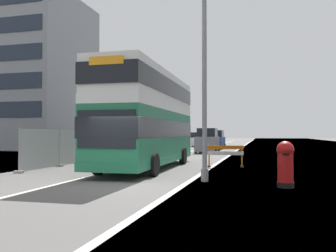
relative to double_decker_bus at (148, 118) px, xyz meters
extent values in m
cube|color=#565451|center=(0.68, -6.24, -2.71)|extent=(140.00, 280.00, 0.10)
cube|color=#B2AFA8|center=(3.15, -6.24, -2.67)|extent=(0.24, 196.00, 0.01)
cube|color=silver|center=(-1.35, -6.24, -2.67)|extent=(0.16, 168.00, 0.01)
cube|color=#1E6B47|center=(0.00, 0.01, -0.98)|extent=(2.79, 11.03, 2.66)
cube|color=silver|center=(0.00, 0.01, 0.55)|extent=(2.79, 11.03, 0.40)
cube|color=silver|center=(0.00, 0.01, 1.55)|extent=(2.77, 10.92, 1.59)
cube|color=black|center=(0.00, 0.01, -0.58)|extent=(2.82, 11.14, 0.85)
cube|color=black|center=(0.00, 0.01, 1.55)|extent=(2.81, 11.09, 0.87)
cube|color=black|center=(0.11, -5.50, -0.65)|extent=(2.37, 0.11, 1.46)
cube|color=orange|center=(0.11, -5.50, 1.98)|extent=(1.42, 0.09, 0.32)
cube|color=#1E6B47|center=(0.00, 0.01, -2.13)|extent=(2.82, 11.14, 0.36)
cylinder|color=black|center=(-1.22, -3.42, -2.16)|extent=(0.32, 1.01, 1.00)
cylinder|color=black|center=(1.35, -3.37, -2.16)|extent=(0.32, 1.01, 1.00)
cylinder|color=black|center=(-1.35, 3.00, -2.16)|extent=(0.32, 1.01, 1.00)
cylinder|color=black|center=(1.23, 3.05, -2.16)|extent=(0.32, 1.01, 1.00)
cylinder|color=gray|center=(3.71, -4.36, 1.38)|extent=(0.18, 0.18, 8.08)
cylinder|color=gray|center=(3.71, -4.36, -2.41)|extent=(0.29, 0.29, 0.50)
cylinder|color=black|center=(6.63, -5.18, -2.57)|extent=(0.57, 0.57, 0.18)
cylinder|color=#B71414|center=(6.63, -5.18, -1.93)|extent=(0.52, 0.52, 1.11)
sphere|color=#B71414|center=(6.63, -5.18, -1.37)|extent=(0.59, 0.59, 0.59)
cube|color=black|center=(6.63, -5.45, -1.51)|extent=(0.22, 0.03, 0.07)
cube|color=orange|center=(3.90, 1.73, -1.58)|extent=(1.96, 0.54, 0.20)
cube|color=white|center=(3.90, 1.73, -1.90)|extent=(1.96, 0.54, 0.20)
cube|color=orange|center=(3.03, 1.53, -2.12)|extent=(0.08, 0.08, 1.09)
cube|color=black|center=(3.03, 1.53, -2.62)|extent=(0.24, 0.46, 0.08)
cube|color=orange|center=(4.77, 1.94, -2.12)|extent=(0.08, 0.08, 1.09)
cube|color=black|center=(4.77, 1.94, -2.62)|extent=(0.24, 0.46, 0.08)
cube|color=#A8AAAD|center=(-5.09, -2.04, -1.60)|extent=(0.04, 3.26, 2.02)
cube|color=#A8AAAD|center=(-5.09, 1.36, -1.60)|extent=(0.04, 3.26, 2.02)
cube|color=#A8AAAD|center=(-5.09, 4.76, -1.60)|extent=(0.04, 3.26, 2.02)
cube|color=#A8AAAD|center=(-5.09, 8.16, -1.60)|extent=(0.04, 3.26, 2.02)
cube|color=#A8AAAD|center=(-5.09, 11.56, -1.60)|extent=(0.04, 3.26, 2.02)
cube|color=#A8AAAD|center=(-5.09, 14.96, -1.60)|extent=(0.04, 3.26, 2.02)
cube|color=#A8AAAD|center=(-5.09, 18.36, -1.60)|extent=(0.04, 3.26, 2.02)
cylinder|color=#939699|center=(-5.09, -3.74, -1.60)|extent=(0.06, 0.06, 2.12)
cube|color=gray|center=(-5.09, -3.74, -2.60)|extent=(0.44, 0.20, 0.12)
cylinder|color=#939699|center=(-5.09, -0.34, -1.60)|extent=(0.06, 0.06, 2.12)
cube|color=gray|center=(-5.09, -0.34, -2.60)|extent=(0.44, 0.20, 0.12)
cylinder|color=#939699|center=(-5.09, 3.06, -1.60)|extent=(0.06, 0.06, 2.12)
cube|color=gray|center=(-5.09, 3.06, -2.60)|extent=(0.44, 0.20, 0.12)
cylinder|color=#939699|center=(-5.09, 6.46, -1.60)|extent=(0.06, 0.06, 2.12)
cube|color=gray|center=(-5.09, 6.46, -2.60)|extent=(0.44, 0.20, 0.12)
cylinder|color=#939699|center=(-5.09, 9.86, -1.60)|extent=(0.06, 0.06, 2.12)
cube|color=gray|center=(-5.09, 9.86, -2.60)|extent=(0.44, 0.20, 0.12)
cylinder|color=#939699|center=(-5.09, 13.26, -1.60)|extent=(0.06, 0.06, 2.12)
cube|color=gray|center=(-5.09, 13.26, -2.60)|extent=(0.44, 0.20, 0.12)
cylinder|color=#939699|center=(-5.09, 16.66, -1.60)|extent=(0.06, 0.06, 2.12)
cube|color=gray|center=(-5.09, 16.66, -2.60)|extent=(0.44, 0.20, 0.12)
cylinder|color=#939699|center=(-5.09, 20.06, -1.60)|extent=(0.06, 0.06, 2.12)
cube|color=gray|center=(-5.09, 20.06, -2.60)|extent=(0.44, 0.20, 0.12)
cube|color=slate|center=(0.74, 16.04, -1.80)|extent=(1.86, 3.82, 1.37)
cube|color=black|center=(0.74, 16.04, -0.71)|extent=(1.71, 2.10, 0.81)
cylinder|color=black|center=(1.67, 17.23, -2.36)|extent=(0.20, 0.60, 0.60)
cylinder|color=black|center=(-0.19, 17.23, -2.36)|extent=(0.20, 0.60, 0.60)
cylinder|color=black|center=(1.67, 14.86, -2.36)|extent=(0.20, 0.60, 0.60)
cylinder|color=black|center=(-0.19, 14.86, -2.36)|extent=(0.20, 0.60, 0.60)
cube|color=navy|center=(0.45, 25.09, -1.85)|extent=(1.76, 4.51, 1.26)
cube|color=black|center=(0.45, 25.09, -0.82)|extent=(1.62, 2.48, 0.82)
cylinder|color=black|center=(1.33, 26.48, -2.36)|extent=(0.20, 0.60, 0.60)
cylinder|color=black|center=(-0.44, 26.48, -2.36)|extent=(0.20, 0.60, 0.60)
cylinder|color=black|center=(1.33, 23.69, -2.36)|extent=(0.20, 0.60, 0.60)
cylinder|color=black|center=(-0.44, 23.69, -2.36)|extent=(0.20, 0.60, 0.60)
cube|color=silver|center=(-3.29, 32.69, -1.93)|extent=(1.71, 4.58, 1.11)
cube|color=black|center=(-3.29, 32.69, -1.00)|extent=(1.58, 2.52, 0.75)
cylinder|color=black|center=(-2.43, 34.11, -2.36)|extent=(0.20, 0.60, 0.60)
cylinder|color=black|center=(-4.15, 34.11, -2.36)|extent=(0.20, 0.60, 0.60)
cylinder|color=black|center=(-2.43, 31.27, -2.36)|extent=(0.20, 0.60, 0.60)
cylinder|color=black|center=(-4.15, 31.27, -2.36)|extent=(0.20, 0.60, 0.60)
cylinder|color=#4C3D2D|center=(-9.89, 25.89, -0.79)|extent=(0.33, 0.33, 3.75)
cylinder|color=#4C3D2D|center=(-9.14, 25.85, 0.99)|extent=(1.59, 0.21, 1.39)
cylinder|color=#4C3D2D|center=(-9.38, 26.61, 1.48)|extent=(1.21, 1.61, 1.63)
cylinder|color=#4C3D2D|center=(-9.89, 26.30, 0.75)|extent=(0.14, 0.93, 1.16)
cylinder|color=#4C3D2D|center=(-10.31, 26.17, 0.81)|extent=(1.02, 0.73, 1.37)
cylinder|color=#4C3D2D|center=(-10.56, 25.77, 0.33)|extent=(1.40, 0.36, 0.91)
cylinder|color=#4C3D2D|center=(-10.02, 25.57, 0.80)|extent=(0.43, 0.81, 1.08)
cylinder|color=#4C3D2D|center=(-9.45, 25.45, 0.91)|extent=(1.07, 1.07, 1.71)
cylinder|color=#4C3D2D|center=(-14.13, 36.88, -0.81)|extent=(0.40, 0.40, 3.70)
cylinder|color=#4C3D2D|center=(-13.46, 36.96, 0.41)|extent=(1.48, 0.38, 1.45)
cylinder|color=#4C3D2D|center=(-13.87, 37.45, 0.48)|extent=(0.68, 1.29, 1.43)
cylinder|color=#4C3D2D|center=(-14.86, 37.33, 1.47)|extent=(1.60, 1.07, 1.37)
cylinder|color=#4C3D2D|center=(-14.72, 36.59, 1.25)|extent=(1.33, 0.73, 1.35)
cylinder|color=#4C3D2D|center=(-13.87, 36.15, 0.74)|extent=(0.72, 1.62, 1.69)
cylinder|color=#4C3D2D|center=(-11.77, 34.88, -0.99)|extent=(0.43, 0.43, 3.34)
cylinder|color=#4C3D2D|center=(-11.00, 35.10, 0.83)|extent=(1.71, 0.69, 1.42)
cylinder|color=#4C3D2D|center=(-11.61, 35.39, 0.67)|extent=(0.47, 1.15, 1.21)
cylinder|color=#4C3D2D|center=(-12.41, 34.79, 0.56)|extent=(1.45, 0.35, 2.03)
cylinder|color=#4C3D2D|center=(-11.85, 34.50, 0.92)|extent=(0.38, 0.94, 1.15)
cube|color=gray|center=(-26.02, 20.33, 6.45)|extent=(20.74, 12.12, 18.23)
camera|label=1|loc=(5.88, -17.99, -0.82)|focal=38.10mm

